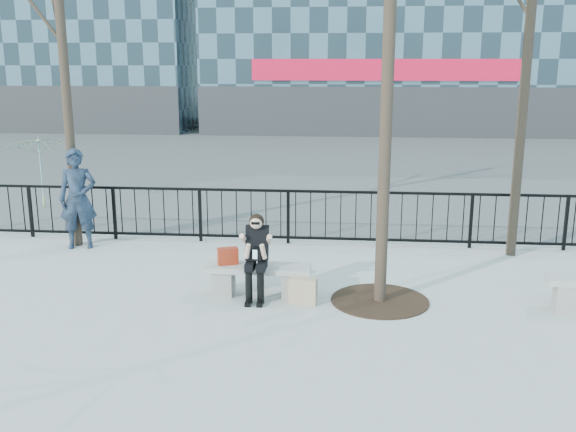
{
  "coord_description": "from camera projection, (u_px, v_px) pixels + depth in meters",
  "views": [
    {
      "loc": [
        1.35,
        -9.46,
        3.59
      ],
      "look_at": [
        0.4,
        0.8,
        1.1
      ],
      "focal_mm": 40.0,
      "sensor_mm": 36.0,
      "label": 1
    }
  ],
  "objects": [
    {
      "name": "seated_woman",
      "position": [
        256.0,
        257.0,
        9.81
      ],
      "size": [
        0.5,
        0.64,
        1.34
      ],
      "color": "black",
      "rests_on": "ground"
    },
    {
      "name": "vendor_umbrella",
      "position": [
        40.0,
        172.0,
        15.93
      ],
      "size": [
        2.56,
        2.58,
        1.81
      ],
      "primitive_type": "imported",
      "rotation": [
        0.0,
        0.0,
        -0.37
      ],
      "color": "#CED930",
      "rests_on": "ground"
    },
    {
      "name": "tree_grate",
      "position": [
        380.0,
        301.0,
        9.85
      ],
      "size": [
        1.5,
        1.5,
        0.02
      ],
      "primitive_type": "cylinder",
      "color": "black",
      "rests_on": "ground"
    },
    {
      "name": "ground",
      "position": [
        258.0,
        295.0,
        10.12
      ],
      "size": [
        120.0,
        120.0,
        0.0
      ],
      "primitive_type": "plane",
      "color": "#A4A49F",
      "rests_on": "ground"
    },
    {
      "name": "street_surface",
      "position": [
        312.0,
        157.0,
        24.64
      ],
      "size": [
        60.0,
        23.0,
        0.01
      ],
      "primitive_type": "cube",
      "color": "#474747",
      "rests_on": "ground"
    },
    {
      "name": "standing_man",
      "position": [
        78.0,
        199.0,
        12.48
      ],
      "size": [
        0.81,
        0.63,
        1.97
      ],
      "primitive_type": "imported",
      "rotation": [
        0.0,
        0.0,
        0.25
      ],
      "color": "black",
      "rests_on": "ground"
    },
    {
      "name": "bench_main",
      "position": [
        258.0,
        277.0,
        10.05
      ],
      "size": [
        1.65,
        0.46,
        0.49
      ],
      "color": "slate",
      "rests_on": "ground"
    },
    {
      "name": "handbag",
      "position": [
        228.0,
        256.0,
        10.04
      ],
      "size": [
        0.35,
        0.25,
        0.26
      ],
      "primitive_type": "cube",
      "rotation": [
        0.0,
        0.0,
        0.34
      ],
      "color": "#9C2913",
      "rests_on": "bench_main"
    },
    {
      "name": "shopping_bag",
      "position": [
        303.0,
        291.0,
        9.72
      ],
      "size": [
        0.44,
        0.22,
        0.4
      ],
      "primitive_type": "cube",
      "rotation": [
        0.0,
        0.0,
        -0.17
      ],
      "color": "#C4B38B",
      "rests_on": "ground"
    },
    {
      "name": "railing",
      "position": [
        278.0,
        216.0,
        12.89
      ],
      "size": [
        14.0,
        0.06,
        1.1
      ],
      "color": "black",
      "rests_on": "ground"
    }
  ]
}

